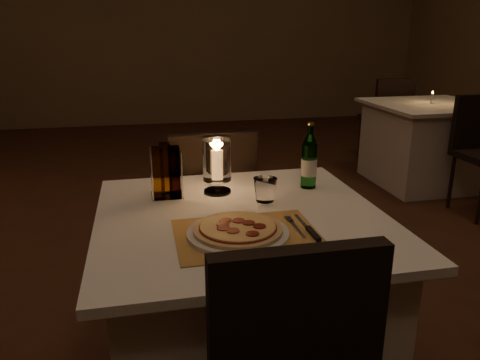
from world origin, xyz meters
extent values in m
cube|color=#4B2718|center=(0.00, 0.00, -0.01)|extent=(8.00, 10.00, 0.02)
cube|color=#876E4F|center=(0.00, 5.01, 1.50)|extent=(8.00, 0.02, 3.00)
cube|color=white|center=(-0.04, -0.70, 0.35)|extent=(0.88, 0.88, 0.71)
cube|color=white|center=(-0.04, -0.70, 0.72)|extent=(1.00, 1.00, 0.03)
cube|color=black|center=(-0.04, -1.32, 0.69)|extent=(0.42, 0.05, 0.42)
cube|color=black|center=(-0.04, 0.10, 0.46)|extent=(0.42, 0.42, 0.05)
cube|color=black|center=(-0.04, -0.09, 0.69)|extent=(0.42, 0.05, 0.42)
cylinder|color=black|center=(0.13, 0.27, 0.22)|extent=(0.03, 0.03, 0.44)
cylinder|color=black|center=(-0.21, 0.27, 0.22)|extent=(0.03, 0.03, 0.44)
cylinder|color=black|center=(0.13, -0.07, 0.22)|extent=(0.03, 0.03, 0.44)
cylinder|color=black|center=(-0.21, -0.07, 0.22)|extent=(0.03, 0.03, 0.44)
cube|color=#BA8740|center=(-0.06, -0.88, 0.74)|extent=(0.45, 0.34, 0.00)
cylinder|color=white|center=(-0.09, -0.88, 0.75)|extent=(0.32, 0.32, 0.01)
cylinder|color=#D8B77F|center=(-0.09, -0.88, 0.76)|extent=(0.28, 0.28, 0.01)
cylinder|color=maroon|center=(-0.09, -0.88, 0.77)|extent=(0.24, 0.24, 0.00)
cylinder|color=#EACC7F|center=(-0.09, -0.88, 0.77)|extent=(0.24, 0.24, 0.00)
cylinder|color=maroon|center=(-0.06, -0.87, 0.78)|extent=(0.04, 0.04, 0.00)
cylinder|color=maroon|center=(-0.08, -0.85, 0.78)|extent=(0.04, 0.04, 0.00)
cylinder|color=maroon|center=(-0.12, -0.83, 0.78)|extent=(0.04, 0.04, 0.00)
cylinder|color=maroon|center=(-0.14, -0.86, 0.78)|extent=(0.04, 0.04, 0.00)
cylinder|color=maroon|center=(-0.14, -0.89, 0.78)|extent=(0.04, 0.04, 0.00)
cylinder|color=maroon|center=(-0.12, -0.92, 0.78)|extent=(0.04, 0.04, 0.00)
cylinder|color=maroon|center=(-0.06, -0.95, 0.78)|extent=(0.04, 0.04, 0.00)
cylinder|color=maroon|center=(-0.03, -0.90, 0.78)|extent=(0.04, 0.04, 0.00)
cube|color=silver|center=(0.10, -0.88, 0.75)|extent=(0.01, 0.14, 0.00)
cube|color=silver|center=(0.10, -0.80, 0.75)|extent=(0.02, 0.05, 0.00)
cube|color=black|center=(0.14, -0.93, 0.75)|extent=(0.02, 0.10, 0.01)
cube|color=silver|center=(0.14, -0.82, 0.75)|extent=(0.01, 0.12, 0.00)
cylinder|color=#61B561|center=(0.29, -0.47, 0.83)|extent=(0.06, 0.06, 0.18)
cylinder|color=#61B561|center=(0.29, -0.47, 0.98)|extent=(0.02, 0.02, 0.03)
cylinder|color=gold|center=(0.29, -0.47, 1.00)|extent=(0.03, 0.03, 0.01)
cylinder|color=silver|center=(0.29, -0.47, 0.83)|extent=(0.06, 0.06, 0.07)
cylinder|color=white|center=(-0.09, -0.45, 0.75)|extent=(0.11, 0.11, 0.01)
cylinder|color=white|center=(-0.09, -0.45, 0.77)|extent=(0.02, 0.02, 0.04)
cylinder|color=white|center=(-0.09, -0.45, 0.87)|extent=(0.11, 0.11, 0.16)
cylinder|color=white|center=(-0.09, -0.45, 0.86)|extent=(0.03, 0.03, 0.12)
ellipsoid|color=orange|center=(-0.09, -0.45, 0.93)|extent=(0.02, 0.02, 0.03)
cube|color=white|center=(-0.29, -0.46, 0.74)|extent=(0.12, 0.12, 0.01)
cylinder|color=white|center=(-0.34, -0.51, 0.84)|extent=(0.01, 0.01, 0.18)
cylinder|color=white|center=(-0.23, -0.51, 0.84)|extent=(0.01, 0.01, 0.18)
cylinder|color=white|center=(-0.34, -0.40, 0.84)|extent=(0.01, 0.01, 0.18)
cylinder|color=white|center=(-0.23, -0.40, 0.84)|extent=(0.01, 0.01, 0.18)
cube|color=#BF8C33|center=(-0.32, -0.49, 0.85)|extent=(0.04, 0.04, 0.20)
cube|color=#3F1E14|center=(-0.26, -0.49, 0.85)|extent=(0.04, 0.04, 0.20)
cube|color=#BF8C33|center=(-0.29, -0.43, 0.85)|extent=(0.04, 0.04, 0.20)
cube|color=white|center=(2.17, 1.51, 0.35)|extent=(0.88, 0.88, 0.71)
cube|color=white|center=(2.17, 1.51, 0.72)|extent=(1.00, 1.00, 0.03)
cube|color=black|center=(2.17, 0.90, 0.69)|extent=(0.42, 0.05, 0.42)
cylinder|color=black|center=(2.00, 0.88, 0.22)|extent=(0.03, 0.03, 0.44)
cube|color=black|center=(2.17, 2.31, 0.46)|extent=(0.42, 0.42, 0.05)
cube|color=black|center=(2.17, 2.13, 0.69)|extent=(0.42, 0.05, 0.42)
cylinder|color=black|center=(2.34, 2.48, 0.22)|extent=(0.03, 0.03, 0.44)
cylinder|color=black|center=(2.00, 2.48, 0.22)|extent=(0.03, 0.03, 0.44)
cylinder|color=black|center=(2.34, 2.14, 0.22)|extent=(0.03, 0.03, 0.44)
cylinder|color=black|center=(2.00, 2.14, 0.22)|extent=(0.03, 0.03, 0.44)
cylinder|color=white|center=(2.17, 1.51, 0.79)|extent=(0.03, 0.03, 0.09)
ellipsoid|color=orange|center=(2.17, 1.51, 0.84)|extent=(0.01, 0.01, 0.02)
camera|label=1|loc=(-0.37, -2.19, 1.35)|focal=35.00mm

